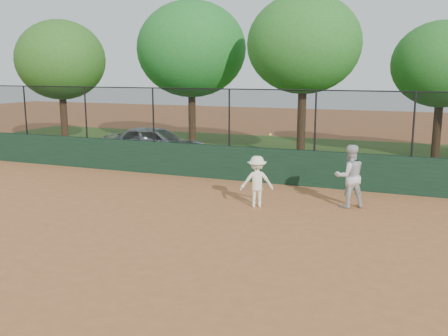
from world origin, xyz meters
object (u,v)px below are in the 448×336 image
(tree_2, at_px, (304,44))
(tree_3, at_px, (442,65))
(tree_0, at_px, (60,60))
(parked_car, at_px, (155,143))
(player_second, at_px, (349,176))
(tree_1, at_px, (191,49))
(player_main, at_px, (257,181))

(tree_2, xyz_separation_m, tree_3, (5.38, 1.81, -0.82))
(tree_0, bearing_deg, parked_car, -16.48)
(player_second, xyz_separation_m, tree_0, (-14.97, 6.40, 3.41))
(tree_1, height_order, tree_2, tree_1)
(parked_car, xyz_separation_m, tree_1, (-0.05, 3.83, 4.06))
(parked_car, bearing_deg, tree_3, -75.91)
(player_second, xyz_separation_m, tree_2, (-2.96, 6.90, 3.97))
(player_main, distance_m, tree_0, 14.94)
(player_second, distance_m, tree_1, 12.76)
(player_second, xyz_separation_m, tree_3, (2.43, 8.72, 3.15))
(player_main, bearing_deg, tree_1, 124.36)
(player_second, height_order, tree_1, tree_1)
(player_second, relative_size, player_main, 0.83)
(tree_0, distance_m, tree_2, 12.04)
(tree_2, distance_m, tree_3, 5.74)
(player_second, relative_size, tree_3, 0.31)
(parked_car, distance_m, tree_0, 7.41)
(parked_car, distance_m, tree_2, 7.47)
(parked_car, height_order, tree_3, tree_3)
(player_second, xyz_separation_m, player_main, (-2.44, -0.90, -0.16))
(player_main, bearing_deg, tree_0, 149.78)
(tree_1, bearing_deg, parked_car, -89.29)
(tree_1, bearing_deg, player_second, -43.68)
(tree_3, bearing_deg, player_main, -116.83)
(player_main, height_order, tree_2, tree_2)
(tree_0, distance_m, tree_1, 6.52)
(tree_0, xyz_separation_m, tree_1, (6.19, 1.98, 0.51))
(tree_3, bearing_deg, tree_0, -172.44)
(player_second, distance_m, tree_3, 9.58)
(tree_2, bearing_deg, player_second, -66.81)
(parked_car, relative_size, player_second, 2.46)
(player_second, bearing_deg, tree_0, -53.46)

